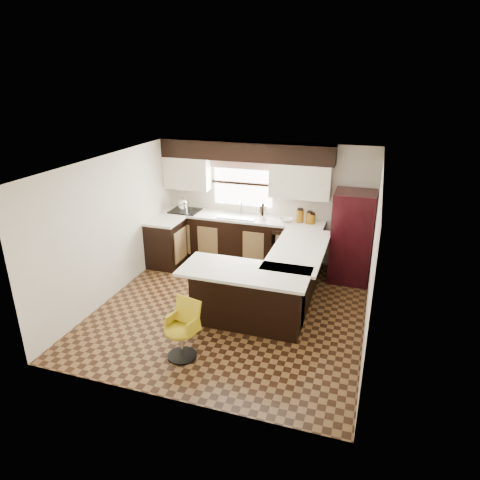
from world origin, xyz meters
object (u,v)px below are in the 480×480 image
(refrigerator, at_px, (352,237))
(peninsula_return, at_px, (247,298))
(peninsula_long, at_px, (294,275))
(bar_chair, at_px, (181,331))

(refrigerator, bearing_deg, peninsula_return, -123.25)
(peninsula_long, xyz_separation_m, refrigerator, (0.82, 1.08, 0.39))
(peninsula_return, xyz_separation_m, refrigerator, (1.35, 2.05, 0.39))
(bar_chair, bearing_deg, peninsula_long, 75.60)
(peninsula_long, bearing_deg, refrigerator, 52.71)
(peninsula_long, distance_m, bar_chair, 2.33)
(peninsula_long, relative_size, peninsula_return, 1.18)
(peninsula_return, relative_size, bar_chair, 2.02)
(peninsula_long, height_order, refrigerator, refrigerator)
(refrigerator, height_order, bar_chair, refrigerator)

